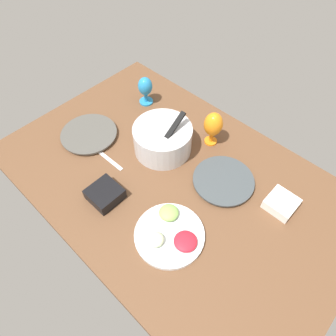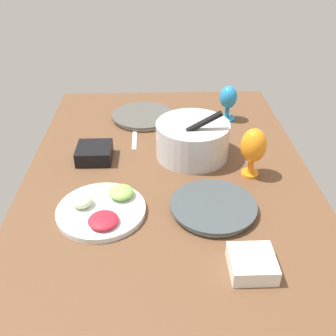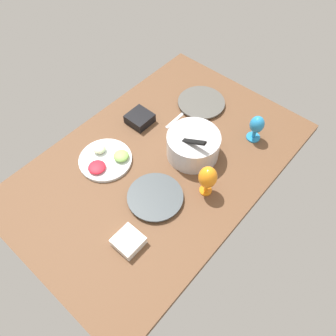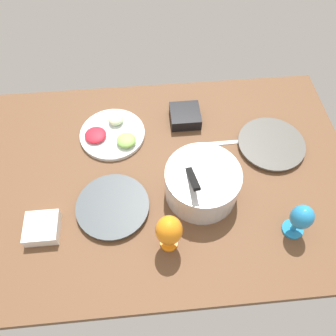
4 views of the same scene
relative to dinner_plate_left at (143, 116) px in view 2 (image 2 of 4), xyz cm
name	(u,v)px [view 2 (image 2 of 4)]	position (x,y,z in cm)	size (l,w,h in cm)	color
ground_plane	(169,183)	(49.14, 10.05, -3.17)	(160.00, 104.00, 4.00)	brown
dinner_plate_left	(143,116)	(0.00, 0.00, 0.00)	(28.42, 28.42, 2.26)	silver
dinner_plate_right	(213,207)	(67.39, 23.63, 0.11)	(27.62, 27.62, 2.47)	silver
mixing_bowl	(192,138)	(33.29, 19.70, 6.25)	(28.01, 28.01, 20.46)	silver
fruit_platter	(102,209)	(67.45, -11.61, 0.43)	(28.21, 28.21, 5.43)	silver
hurricane_glass_orange	(253,147)	(47.58, 39.57, 10.42)	(9.13, 9.13, 18.45)	orange
hurricane_glass_blue	(228,99)	(2.17, 38.41, 8.68)	(7.87, 7.87, 16.07)	#2483C2
square_bowl_black	(94,152)	(34.96, -17.94, 1.87)	(13.20, 13.20, 5.46)	black
square_bowl_white	(252,263)	(92.59, 30.44, 1.47)	(11.97, 11.97, 4.75)	white
fork_by_left_plate	(135,138)	(19.56, -3.28, -0.87)	(18.00, 1.80, 0.60)	silver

